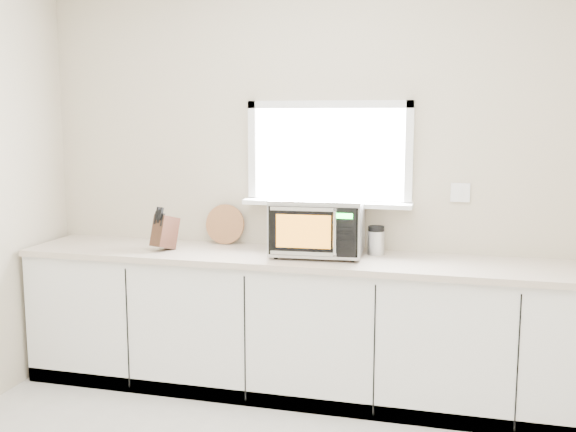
% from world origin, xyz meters
% --- Properties ---
extents(back_wall, '(4.00, 0.17, 2.70)m').
position_xyz_m(back_wall, '(0.00, 2.00, 1.36)').
color(back_wall, '#C3B59B').
rests_on(back_wall, ground).
extents(cabinets, '(3.92, 0.60, 0.88)m').
position_xyz_m(cabinets, '(0.00, 1.70, 0.44)').
color(cabinets, silver).
rests_on(cabinets, ground).
extents(countertop, '(3.92, 0.64, 0.04)m').
position_xyz_m(countertop, '(0.00, 1.69, 0.90)').
color(countertop, beige).
rests_on(countertop, cabinets).
extents(microwave, '(0.60, 0.48, 0.37)m').
position_xyz_m(microwave, '(-0.02, 1.74, 1.11)').
color(microwave, black).
rests_on(microwave, countertop).
extents(knife_block, '(0.16, 0.22, 0.29)m').
position_xyz_m(knife_block, '(-1.03, 1.63, 1.05)').
color(knife_block, '#3F2116').
rests_on(knife_block, countertop).
extents(cutting_board, '(0.28, 0.07, 0.28)m').
position_xyz_m(cutting_board, '(-0.72, 1.94, 1.06)').
color(cutting_board, '#AC6B42').
rests_on(cutting_board, countertop).
extents(coffee_grinder, '(0.13, 0.13, 0.19)m').
position_xyz_m(coffee_grinder, '(0.34, 1.85, 1.01)').
color(coffee_grinder, '#B7BABF').
rests_on(coffee_grinder, countertop).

